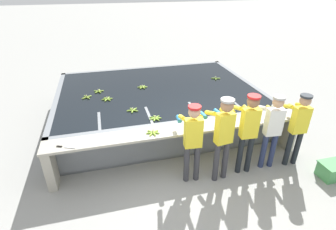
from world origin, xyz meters
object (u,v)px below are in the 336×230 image
worker_4 (298,124)px  banana_bunch_floating_4 (107,99)px  knife_0 (63,147)px  worker_3 (272,126)px  worker_2 (248,127)px  knife_1 (250,121)px  crate (333,170)px  banana_bunch_floating_2 (87,97)px  worker_0 (193,137)px  banana_bunch_ledge_0 (153,132)px  worker_1 (223,132)px  banana_bunch_floating_3 (155,118)px  banana_bunch_floating_0 (133,110)px  banana_bunch_floating_7 (230,100)px  banana_bunch_floating_5 (99,91)px  banana_bunch_floating_1 (142,87)px  banana_bunch_floating_6 (216,78)px

worker_4 → banana_bunch_floating_4: worker_4 is taller
knife_0 → worker_3: bearing=-5.8°
banana_bunch_floating_4 → worker_2: bearing=-42.5°
knife_1 → crate: bearing=-38.8°
banana_bunch_floating_4 → banana_bunch_floating_2: bearing=153.5°
worker_3 → banana_bunch_floating_2: (-3.55, 2.51, -0.07)m
worker_0 → knife_0: bearing=170.1°
worker_0 → banana_bunch_ledge_0: worker_0 is taller
worker_4 → crate: 1.15m
worker_1 → banana_bunch_floating_3: bearing=132.5°
worker_1 → banana_bunch_floating_2: worker_1 is taller
worker_3 → knife_0: worker_3 is taller
worker_1 → banana_bunch_floating_0: (-1.43, 1.61, -0.16)m
worker_1 → banana_bunch_floating_4: bearing=129.4°
banana_bunch_floating_3 → banana_bunch_floating_7: same height
worker_1 → banana_bunch_floating_3: 1.52m
worker_4 → knife_0: 4.50m
worker_2 → crate: (1.64, -0.64, -0.87)m
worker_1 → worker_2: (0.56, 0.08, -0.02)m
banana_bunch_floating_5 → crate: banana_bunch_floating_5 is taller
banana_bunch_ledge_0 → banana_bunch_floating_1: bearing=85.1°
worker_0 → worker_2: 1.10m
worker_4 → banana_bunch_floating_0: size_ratio=5.74×
knife_0 → knife_1: size_ratio=0.95×
worker_3 → knife_1: bearing=120.9°
banana_bunch_floating_0 → crate: size_ratio=0.50×
worker_3 → banana_bunch_ledge_0: size_ratio=5.69×
worker_4 → banana_bunch_floating_7: size_ratio=5.68×
worker_3 → worker_4: (0.55, -0.05, -0.01)m
banana_bunch_floating_3 → banana_bunch_floating_7: (1.96, 0.46, 0.00)m
worker_0 → worker_1: (0.54, -0.11, 0.08)m
worker_0 → worker_4: bearing=-1.4°
banana_bunch_floating_3 → banana_bunch_floating_0: bearing=129.5°
banana_bunch_floating_2 → banana_bunch_ledge_0: banana_bunch_ledge_0 is taller
worker_1 → banana_bunch_floating_5: 3.64m
worker_2 → banana_bunch_floating_0: size_ratio=6.11×
banana_bunch_floating_1 → knife_1: 3.06m
banana_bunch_floating_4 → banana_bunch_ledge_0: banana_bunch_ledge_0 is taller
worker_0 → banana_bunch_floating_2: size_ratio=6.27×
worker_0 → banana_bunch_floating_1: (-0.44, 2.83, -0.08)m
banana_bunch_floating_3 → crate: size_ratio=0.51×
banana_bunch_floating_2 → banana_bunch_floating_3: (1.42, -1.50, -0.00)m
knife_0 → worker_1: bearing=-10.1°
worker_2 → banana_bunch_floating_2: (-3.00, 2.54, -0.14)m
worker_3 → knife_0: size_ratio=4.83×
worker_2 → banana_bunch_ledge_0: worker_2 is taller
banana_bunch_floating_1 → banana_bunch_ledge_0: size_ratio=1.00×
worker_0 → crate: bearing=-13.8°
banana_bunch_floating_6 → banana_bunch_floating_7: 1.52m
worker_4 → knife_0: worker_4 is taller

